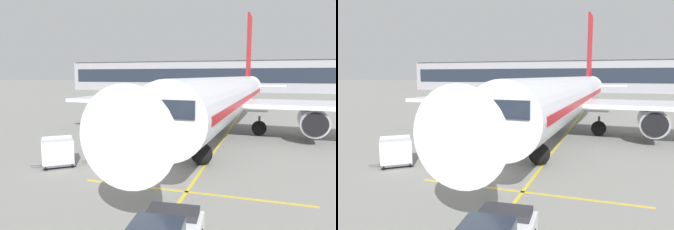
% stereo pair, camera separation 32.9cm
% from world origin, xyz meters
% --- Properties ---
extents(ground_plane, '(600.00, 600.00, 0.00)m').
position_xyz_m(ground_plane, '(0.00, 0.00, 0.00)').
color(ground_plane, gray).
extents(parked_airplane, '(33.91, 43.91, 14.75)m').
position_xyz_m(parked_airplane, '(3.28, 13.88, 3.74)').
color(parked_airplane, silver).
rests_on(parked_airplane, ground).
extents(belt_loader, '(4.53, 4.51, 3.35)m').
position_xyz_m(belt_loader, '(-1.52, 4.33, 0.91)').
color(belt_loader, '#A3A8B2').
rests_on(belt_loader, ground).
extents(baggage_cart_lead, '(2.61, 2.51, 1.91)m').
position_xyz_m(baggage_cart_lead, '(-3.62, 1.72, 1.00)').
color(baggage_cart_lead, '#515156').
rests_on(baggage_cart_lead, ground).
extents(baggage_cart_second, '(2.61, 2.51, 1.91)m').
position_xyz_m(baggage_cart_second, '(-6.09, -0.22, 1.00)').
color(baggage_cart_second, '#515156').
rests_on(baggage_cart_second, ground).
extents(ground_crew_by_loader, '(0.50, 0.41, 1.74)m').
position_xyz_m(ground_crew_by_loader, '(-1.25, 2.26, 1.00)').
color(ground_crew_by_loader, '#333847').
rests_on(ground_crew_by_loader, ground).
extents(ground_crew_by_carts, '(0.42, 0.47, 1.74)m').
position_xyz_m(ground_crew_by_carts, '(-3.13, 0.93, 1.00)').
color(ground_crew_by_carts, black).
rests_on(ground_crew_by_carts, ground).
extents(ground_crew_marshaller, '(0.45, 0.43, 1.74)m').
position_xyz_m(ground_crew_marshaller, '(-4.60, 1.67, 1.00)').
color(ground_crew_marshaller, '#333847').
rests_on(ground_crew_marshaller, ground).
extents(safety_cone_engine_keepout, '(0.64, 0.64, 0.72)m').
position_xyz_m(safety_cone_engine_keepout, '(-3.32, 10.22, 0.35)').
color(safety_cone_engine_keepout, black).
rests_on(safety_cone_engine_keepout, ground).
extents(apron_guidance_line_lead_in, '(0.20, 110.00, 0.01)m').
position_xyz_m(apron_guidance_line_lead_in, '(3.05, 13.10, 0.00)').
color(apron_guidance_line_lead_in, yellow).
rests_on(apron_guidance_line_lead_in, ground).
extents(apron_guidance_line_stop_bar, '(12.00, 0.20, 0.01)m').
position_xyz_m(apron_guidance_line_stop_bar, '(3.25, -2.07, 0.00)').
color(apron_guidance_line_stop_bar, yellow).
rests_on(apron_guidance_line_stop_bar, ground).
extents(terminal_building, '(120.20, 18.72, 11.74)m').
position_xyz_m(terminal_building, '(-8.46, 102.53, 5.82)').
color(terminal_building, '#939399').
rests_on(terminal_building, ground).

